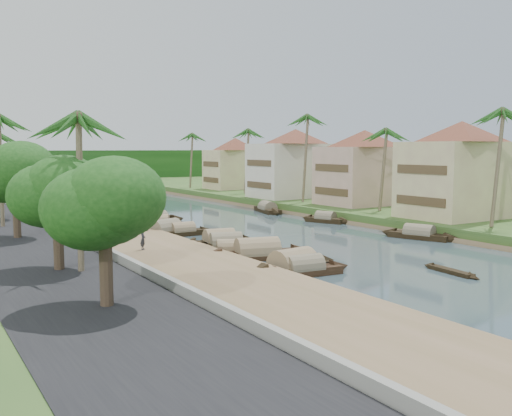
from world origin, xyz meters
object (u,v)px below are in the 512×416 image
building_near (460,169)px  person_near (143,239)px  bridge (89,183)px  sampan_0 (304,269)px  sampan_1 (293,267)px

building_near → person_near: (-35.23, 1.03, -4.78)m
bridge → sampan_0: size_ratio=3.71×
bridge → building_near: bearing=-75.6°
bridge → person_near: bearing=-102.5°
sampan_1 → person_near: person_near is taller
building_near → sampan_0: (-27.93, -9.70, -5.98)m
sampan_0 → sampan_1: (-0.23, 0.94, 0.01)m
sampan_0 → person_near: size_ratio=4.66×
bridge → sampan_1: bearing=-96.3°
sampan_1 → person_near: size_ratio=5.49×
sampan_0 → bridge: bearing=90.2°
sampan_0 → sampan_1: size_ratio=0.85×
sampan_0 → sampan_1: 0.96m
bridge → building_near: building_near is taller
bridge → sampan_1: size_ratio=3.15×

